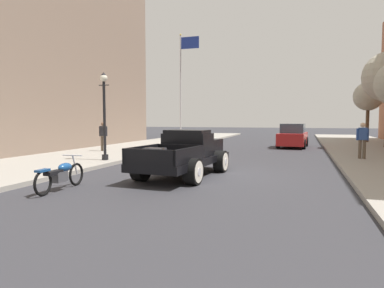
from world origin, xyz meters
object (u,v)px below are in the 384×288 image
Objects in this scene: motorcycle_parked at (61,174)px; hotrod_truck_black at (187,154)px; street_lamp_near at (104,109)px; flagpole at (183,75)px; car_background_red at (293,136)px; pedestrian_sidewalk_right at (362,138)px; street_tree_farthest at (368,97)px; pedestrian_sidewalk_left at (103,135)px.

hotrod_truck_black is at bearing 55.24° from motorcycle_parked.
street_lamp_near is 0.42× the size of flagpole.
hotrod_truck_black is 1.14× the size of car_background_red.
pedestrian_sidewalk_right is 11.73m from street_lamp_near.
car_background_red is at bearing 71.64° from motorcycle_parked.
motorcycle_parked is 0.55× the size of street_lamp_near.
flagpole reaches higher than motorcycle_parked.
pedestrian_sidewalk_right is at bearing -99.93° from street_tree_farthest.
flagpole is at bearing 109.74° from hotrod_truck_black.
street_lamp_near is (-4.48, 1.95, 1.63)m from hotrod_truck_black.
flagpole reaches higher than car_background_red.
flagpole is (-6.15, 17.13, 5.02)m from hotrod_truck_black.
flagpole is (-12.60, 11.13, 4.68)m from pedestrian_sidewalk_right.
street_tree_farthest reaches higher than pedestrian_sidewalk_left.
street_tree_farthest is at bearing 80.07° from pedestrian_sidewalk_right.
hotrod_truck_black is at bearing -39.35° from pedestrian_sidewalk_left.
flagpole is (-9.35, 3.65, 5.00)m from car_background_red.
pedestrian_sidewalk_left is at bearing 140.65° from hotrod_truck_black.
pedestrian_sidewalk_left is 0.43× the size of street_lamp_near.
motorcycle_parked is at bearing -69.56° from street_lamp_near.
hotrod_truck_black is 1.06× the size of street_tree_farthest.
car_background_red is at bearing 56.33° from street_lamp_near.
hotrod_truck_black is 21.11m from street_tree_farthest.
street_lamp_near reaches higher than hotrod_truck_black.
car_background_red is 1.14× the size of street_lamp_near.
hotrod_truck_black is 2.37× the size of motorcycle_parked.
motorcycle_parked is (-2.44, -3.52, -0.31)m from hotrod_truck_black.
pedestrian_sidewalk_right is 0.18× the size of flagpole.
pedestrian_sidewalk_left is 0.35× the size of street_tree_farthest.
flagpole reaches higher than pedestrian_sidewalk_right.
street_lamp_near reaches higher than car_background_red.
street_tree_farthest reaches higher than street_lamp_near.
street_lamp_near is at bearing -159.63° from pedestrian_sidewalk_right.
flagpole is 15.12m from street_tree_farthest.
street_lamp_near is (-7.68, -11.53, 1.62)m from car_background_red.
hotrod_truck_black is at bearing -23.46° from street_lamp_near.
pedestrian_sidewalk_right is at bearing 46.98° from motorcycle_parked.
street_tree_farthest is (8.72, 18.99, 2.98)m from hotrod_truck_black.
street_tree_farthest is at bearing 52.24° from street_lamp_near.
street_lamp_near is at bearing -56.75° from pedestrian_sidewalk_left.
pedestrian_sidewalk_left is 1.00× the size of pedestrian_sidewalk_right.
pedestrian_sidewalk_right reaches higher than motorcycle_parked.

